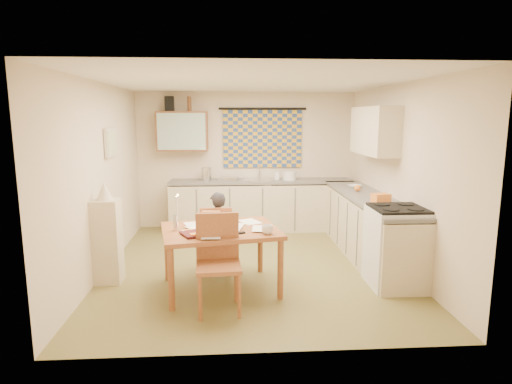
{
  "coord_description": "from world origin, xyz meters",
  "views": [
    {
      "loc": [
        -0.32,
        -5.7,
        2.05
      ],
      "look_at": [
        0.05,
        0.2,
        1.01
      ],
      "focal_mm": 30.0,
      "sensor_mm": 36.0,
      "label": 1
    }
  ],
  "objects": [
    {
      "name": "counter_right",
      "position": [
        1.7,
        0.29,
        0.45
      ],
      "size": [
        0.62,
        2.95,
        0.92
      ],
      "color": "#C9B793",
      "rests_on": "floor"
    },
    {
      "name": "soap_bottle",
      "position": [
        0.55,
        2.0,
        1.01
      ],
      "size": [
        0.08,
        0.08,
        0.18
      ],
      "primitive_type": "imported",
      "rotation": [
        0.0,
        0.0,
        -0.0
      ],
      "color": "white",
      "rests_on": "counter_back"
    },
    {
      "name": "wall_front",
      "position": [
        0.0,
        -2.26,
        1.25
      ],
      "size": [
        4.0,
        0.02,
        2.5
      ],
      "primitive_type": "cube",
      "color": "beige",
      "rests_on": "floor"
    },
    {
      "name": "candle",
      "position": [
        -0.93,
        -0.84,
        1.04
      ],
      "size": [
        0.03,
        0.03,
        0.22
      ],
      "primitive_type": "cylinder",
      "rotation": [
        0.0,
        0.0,
        0.51
      ],
      "color": "white",
      "rests_on": "dining_table"
    },
    {
      "name": "candle_flame",
      "position": [
        -0.92,
        -0.81,
        1.16
      ],
      "size": [
        0.02,
        0.02,
        0.02
      ],
      "primitive_type": "sphere",
      "color": "#FFCC66",
      "rests_on": "dining_table"
    },
    {
      "name": "tap",
      "position": [
        0.24,
        2.13,
        1.06
      ],
      "size": [
        0.04,
        0.04,
        0.28
      ],
      "primitive_type": "cylinder",
      "rotation": [
        0.0,
        0.0,
        -0.22
      ],
      "color": "silver",
      "rests_on": "counter_back"
    },
    {
      "name": "letter_rack",
      "position": [
        -0.55,
        -0.56,
        0.83
      ],
      "size": [
        0.23,
        0.12,
        0.16
      ],
      "primitive_type": "cube",
      "rotation": [
        0.0,
        0.0,
        -0.1
      ],
      "color": "brown",
      "rests_on": "dining_table"
    },
    {
      "name": "upper_cabinet_right",
      "position": [
        1.83,
        0.55,
        1.85
      ],
      "size": [
        0.34,
        1.3,
        0.7
      ],
      "primitive_type": "cube",
      "color": "#C9B793",
      "rests_on": "wall_right"
    },
    {
      "name": "magazine",
      "position": [
        -0.84,
        -1.11,
        0.76
      ],
      "size": [
        0.44,
        0.46,
        0.03
      ],
      "primitive_type": "imported",
      "rotation": [
        0.0,
        0.0,
        0.46
      ],
      "color": "maroon",
      "rests_on": "dining_table"
    },
    {
      "name": "fruit_orange",
      "position": [
        1.65,
        0.68,
        0.97
      ],
      "size": [
        0.1,
        0.1,
        0.1
      ],
      "primitive_type": "sphere",
      "color": "orange",
      "rests_on": "counter_right"
    },
    {
      "name": "shelf_stand",
      "position": [
        -1.84,
        -0.49,
        0.53
      ],
      "size": [
        0.32,
        0.3,
        1.05
      ],
      "primitive_type": "cube",
      "color": "#C9B793",
      "rests_on": "floor"
    },
    {
      "name": "chair_near",
      "position": [
        -0.45,
        -1.37,
        0.32
      ],
      "size": [
        0.49,
        0.49,
        1.03
      ],
      "rotation": [
        0.0,
        0.0,
        0.06
      ],
      "color": "brown",
      "rests_on": "floor"
    },
    {
      "name": "orange_box",
      "position": [
        -0.7,
        -1.13,
        0.77
      ],
      "size": [
        0.14,
        0.12,
        0.04
      ],
      "primitive_type": "cube",
      "rotation": [
        0.0,
        0.0,
        0.35
      ],
      "color": "orange",
      "rests_on": "dining_table"
    },
    {
      "name": "window_blind",
      "position": [
        0.3,
        2.22,
        1.65
      ],
      "size": [
        1.45,
        0.03,
        1.05
      ],
      "primitive_type": "cube",
      "color": "navy",
      "rests_on": "wall_back"
    },
    {
      "name": "wall_cabinet_glass",
      "position": [
        -1.15,
        1.91,
        1.8
      ],
      "size": [
        0.84,
        0.02,
        0.64
      ],
      "primitive_type": "cube",
      "color": "#99B2A5",
      "rests_on": "wall_back"
    },
    {
      "name": "orange_bag",
      "position": [
        1.7,
        -0.21,
        0.98
      ],
      "size": [
        0.25,
        0.2,
        0.12
      ],
      "primitive_type": "cube",
      "rotation": [
        0.0,
        0.0,
        0.22
      ],
      "color": "orange",
      "rests_on": "counter_right"
    },
    {
      "name": "wall_back",
      "position": [
        0.0,
        2.26,
        1.25
      ],
      "size": [
        4.0,
        0.02,
        2.5
      ],
      "primitive_type": "cube",
      "color": "beige",
      "rests_on": "floor"
    },
    {
      "name": "dish_rack",
      "position": [
        -0.34,
        1.95,
        0.95
      ],
      "size": [
        0.41,
        0.37,
        0.06
      ],
      "primitive_type": "cube",
      "rotation": [
        0.0,
        0.0,
        -0.23
      ],
      "color": "silver",
      "rests_on": "counter_back"
    },
    {
      "name": "candle_holder",
      "position": [
        -0.95,
        -0.85,
        0.84
      ],
      "size": [
        0.07,
        0.07,
        0.18
      ],
      "primitive_type": "cylinder",
      "rotation": [
        0.0,
        0.0,
        -0.11
      ],
      "color": "silver",
      "rests_on": "dining_table"
    },
    {
      "name": "wall_cabinet",
      "position": [
        -1.15,
        2.08,
        1.8
      ],
      "size": [
        0.9,
        0.34,
        0.7
      ],
      "primitive_type": "cube",
      "color": "brown",
      "rests_on": "wall_back"
    },
    {
      "name": "print_canvas",
      "position": [
        -1.95,
        0.4,
        1.7
      ],
      "size": [
        0.01,
        0.42,
        0.32
      ],
      "primitive_type": "cube",
      "color": "white",
      "rests_on": "wall_left"
    },
    {
      "name": "bowl",
      "position": [
        1.7,
        0.99,
        0.95
      ],
      "size": [
        0.35,
        0.35,
        0.05
      ],
      "primitive_type": "imported",
      "rotation": [
        0.0,
        0.0,
        0.41
      ],
      "color": "white",
      "rests_on": "counter_right"
    },
    {
      "name": "curtain_rod",
      "position": [
        0.3,
        2.2,
        2.2
      ],
      "size": [
        1.6,
        0.04,
        0.04
      ],
      "primitive_type": "cylinder",
      "rotation": [
        0.0,
        1.57,
        0.0
      ],
      "color": "black",
      "rests_on": "wall_back"
    },
    {
      "name": "framed_print",
      "position": [
        -1.97,
        0.4,
        1.7
      ],
      "size": [
        0.04,
        0.5,
        0.4
      ],
      "primitive_type": "cube",
      "color": "beige",
      "rests_on": "wall_left"
    },
    {
      "name": "wall_left",
      "position": [
        -2.01,
        0.0,
        1.25
      ],
      "size": [
        0.02,
        4.5,
        2.5
      ],
      "primitive_type": "cube",
      "color": "beige",
      "rests_on": "floor"
    },
    {
      "name": "person",
      "position": [
        -0.48,
        -0.22,
        0.55
      ],
      "size": [
        0.51,
        0.43,
        1.09
      ],
      "primitive_type": "imported",
      "rotation": [
        0.0,
        0.0,
        3.36
      ],
      "color": "black",
      "rests_on": "floor"
    },
    {
      "name": "book",
      "position": [
        -0.82,
        -0.99,
        0.76
      ],
      "size": [
        0.27,
        0.31,
        0.02
      ],
      "primitive_type": "imported",
      "rotation": [
        0.0,
        0.0,
        0.21
      ],
      "color": "orange",
      "rests_on": "dining_table"
    },
    {
      "name": "ceiling",
      "position": [
        0.0,
        0.0,
        2.51
      ],
      "size": [
        4.0,
        4.5,
        0.02
      ],
      "primitive_type": "cube",
      "color": "white",
      "rests_on": "floor"
    },
    {
      "name": "kettle",
      "position": [
        -0.73,
        1.95,
        1.04
      ],
      "size": [
        0.23,
        0.23,
        0.24
      ],
      "primitive_type": "cylinder",
      "rotation": [
        0.0,
        0.0,
        0.36
      ],
      "color": "silver",
      "rests_on": "counter_back"
    },
    {
      "name": "mug",
      "position": [
        0.1,
        -1.06,
        0.8
      ],
      "size": [
        0.14,
        0.14,
        0.1
      ],
      "primitive_type": "imported",
      "rotation": [
        0.0,
        0.0,
        -0.04
      ],
      "color": "white",
      "rests_on": "dining_table"
    },
    {
      "name": "sink",
      "position": [
        0.21,
        1.95,
        0.88
      ],
      "size": [
        0.65,
        0.59,
        0.1
      ],
      "primitive_type": "cube",
      "rotation": [
        0.0,
        0.0,
        -0.28
      ],
      "color": "silver",
      "rests_on": "counter_back"
    },
    {
      "name": "lampshade",
      "position": [
        -1.84,
        -0.49,
        1.16
      ],
      "size": [
        0.2,
        0.2,
        0.22
      ],
      "primitive_type": "cone",
      "color": "beige",
      "rests_on": "shelf_stand"
    },
    {
      "name": "counter_back",
      "position": [
        0.26,
        1.95,
        0.45
      ],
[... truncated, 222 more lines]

